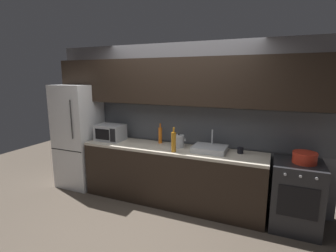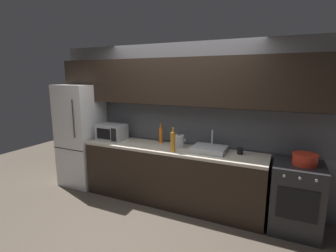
{
  "view_description": "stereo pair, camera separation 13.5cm",
  "coord_description": "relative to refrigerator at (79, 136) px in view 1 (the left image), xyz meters",
  "views": [
    {
      "loc": [
        1.44,
        -2.59,
        1.98
      ],
      "look_at": [
        -0.05,
        0.9,
        1.23
      ],
      "focal_mm": 27.17,
      "sensor_mm": 36.0,
      "label": 1
    },
    {
      "loc": [
        1.57,
        -2.53,
        1.98
      ],
      "look_at": [
        -0.05,
        0.9,
        1.23
      ],
      "focal_mm": 27.17,
      "sensor_mm": 36.0,
      "label": 2
    }
  ],
  "objects": [
    {
      "name": "mug_dark",
      "position": [
        2.83,
        0.11,
        0.03
      ],
      "size": [
        0.08,
        0.08,
        0.09
      ],
      "primitive_type": "cylinder",
      "color": "black",
      "rests_on": "counter_run"
    },
    {
      "name": "oven_range",
      "position": [
        3.58,
        -0.0,
        -0.47
      ],
      "size": [
        0.6,
        0.62,
        0.9
      ],
      "color": "#232326",
      "rests_on": "ground"
    },
    {
      "name": "counter_run",
      "position": [
        1.81,
        0.0,
        -0.47
      ],
      "size": [
        2.86,
        0.6,
        0.9
      ],
      "color": "black",
      "rests_on": "ground"
    },
    {
      "name": "wine_bottle_orange",
      "position": [
        1.54,
        0.19,
        0.12
      ],
      "size": [
        0.06,
        0.06,
        0.33
      ],
      "color": "orange",
      "rests_on": "counter_run"
    },
    {
      "name": "refrigerator",
      "position": [
        0.0,
        0.0,
        0.0
      ],
      "size": [
        0.68,
        0.69,
        1.83
      ],
      "color": "white",
      "rests_on": "ground"
    },
    {
      "name": "back_wall",
      "position": [
        1.81,
        0.3,
        0.63
      ],
      "size": [
        4.6,
        0.44,
        2.5
      ],
      "color": "slate",
      "rests_on": "ground"
    },
    {
      "name": "microwave",
      "position": [
        0.68,
        0.02,
        0.12
      ],
      "size": [
        0.46,
        0.35,
        0.27
      ],
      "color": "#A8AAAF",
      "rests_on": "counter_run"
    },
    {
      "name": "kettle",
      "position": [
        1.91,
        0.07,
        0.08
      ],
      "size": [
        0.2,
        0.16,
        0.22
      ],
      "color": "#B7BABF",
      "rests_on": "counter_run"
    },
    {
      "name": "cooking_pot",
      "position": [
        3.63,
        0.0,
        0.05
      ],
      "size": [
        0.29,
        0.29,
        0.14
      ],
      "color": "red",
      "rests_on": "oven_range"
    },
    {
      "name": "sink_basin",
      "position": [
        2.41,
        0.03,
        0.02
      ],
      "size": [
        0.48,
        0.38,
        0.3
      ],
      "color": "#ADAFB5",
      "rests_on": "counter_run"
    },
    {
      "name": "ground_plane",
      "position": [
        1.81,
        -0.9,
        -0.92
      ],
      "size": [
        10.0,
        10.0,
        0.0
      ],
      "primitive_type": "plane",
      "color": "#4C4238"
    },
    {
      "name": "wine_bottle_amber",
      "position": [
        1.93,
        -0.19,
        0.13
      ],
      "size": [
        0.07,
        0.07,
        0.36
      ],
      "color": "#B27019",
      "rests_on": "counter_run"
    }
  ]
}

